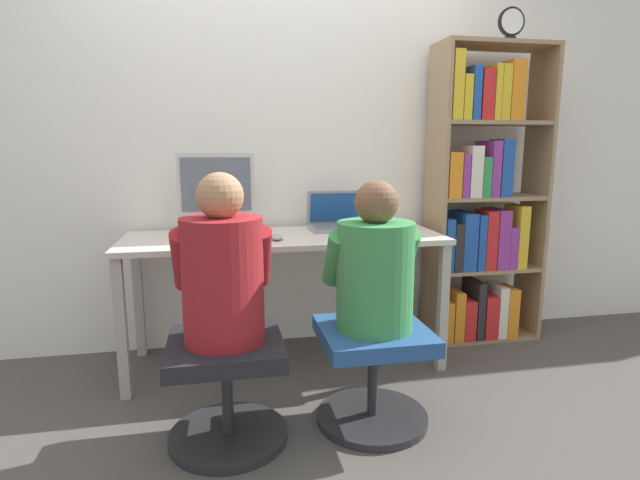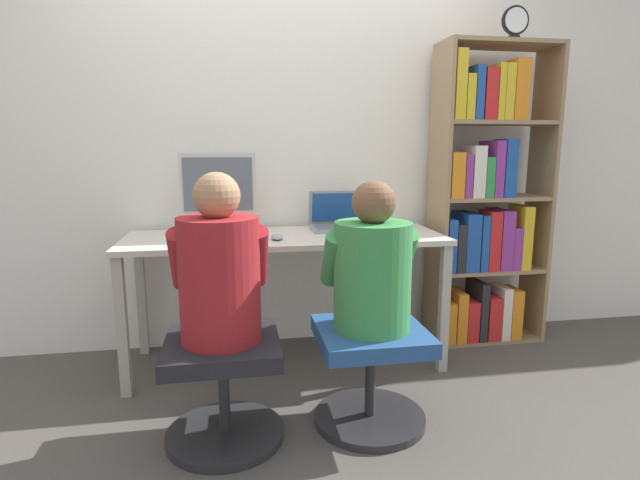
% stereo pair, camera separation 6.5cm
% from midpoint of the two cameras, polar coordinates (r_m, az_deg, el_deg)
% --- Properties ---
extents(ground_plane, '(14.00, 14.00, 0.00)m').
position_cam_midpoint_polar(ground_plane, '(2.75, -2.36, -16.29)').
color(ground_plane, '#4C4742').
extents(wall_back, '(10.00, 0.05, 2.60)m').
position_cam_midpoint_polar(wall_back, '(3.13, -4.23, 11.64)').
color(wall_back, white).
rests_on(wall_back, ground_plane).
extents(desk, '(1.77, 0.62, 0.75)m').
position_cam_midpoint_polar(desk, '(2.82, -3.29, -1.11)').
color(desk, beige).
rests_on(desk, ground_plane).
extents(desktop_monitor, '(0.43, 0.16, 0.45)m').
position_cam_midpoint_polar(desktop_monitor, '(2.94, -10.92, 5.65)').
color(desktop_monitor, beige).
rests_on(desktop_monitor, desk).
extents(laptop, '(0.35, 0.26, 0.23)m').
position_cam_midpoint_polar(laptop, '(3.00, 2.85, 2.14)').
color(laptop, gray).
rests_on(laptop, desk).
extents(keyboard, '(0.38, 0.14, 0.03)m').
position_cam_midpoint_polar(keyboard, '(2.68, -10.12, 0.22)').
color(keyboard, '#B2B2B7').
rests_on(keyboard, desk).
extents(computer_mouse_by_keyboard, '(0.06, 0.11, 0.03)m').
position_cam_midpoint_polar(computer_mouse_by_keyboard, '(2.67, -4.26, 0.35)').
color(computer_mouse_by_keyboard, '#99999E').
rests_on(computer_mouse_by_keyboard, desk).
extents(office_chair_left, '(0.51, 0.51, 0.45)m').
position_cam_midpoint_polar(office_chair_left, '(2.23, -10.11, -15.62)').
color(office_chair_left, '#262628').
rests_on(office_chair_left, ground_plane).
extents(office_chair_right, '(0.51, 0.51, 0.45)m').
position_cam_midpoint_polar(office_chair_right, '(2.33, 6.62, -14.30)').
color(office_chair_right, '#262628').
rests_on(office_chair_right, ground_plane).
extents(person_at_monitor, '(0.41, 0.35, 0.69)m').
position_cam_midpoint_polar(person_at_monitor, '(2.07, -10.54, -3.39)').
color(person_at_monitor, maroon).
rests_on(person_at_monitor, office_chair_left).
extents(person_at_laptop, '(0.41, 0.34, 0.65)m').
position_cam_midpoint_polar(person_at_laptop, '(2.18, 6.85, -3.13)').
color(person_at_laptop, '#388C47').
rests_on(person_at_laptop, office_chair_right).
extents(bookshelf, '(0.72, 0.30, 1.85)m').
position_cam_midpoint_polar(bookshelf, '(3.29, 18.77, 3.26)').
color(bookshelf, '#997A56').
rests_on(bookshelf, ground_plane).
extents(desk_clock, '(0.16, 0.03, 0.18)m').
position_cam_midpoint_polar(desk_clock, '(3.33, 21.99, 22.17)').
color(desk_clock, black).
rests_on(desk_clock, bookshelf).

